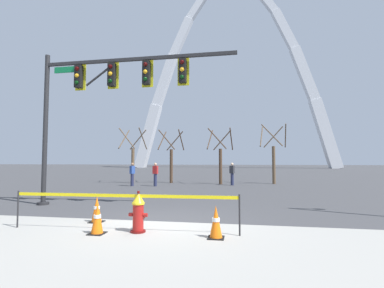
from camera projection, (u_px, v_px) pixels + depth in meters
name	position (u px, v px, depth m)	size (l,w,h in m)	color
ground_plane	(165.00, 222.00, 7.88)	(240.00, 240.00, 0.00)	#3D3D3F
sidewalk_near_curb	(89.00, 282.00, 3.96)	(40.00, 8.00, 0.01)	#99968E
fire_hydrant	(138.00, 213.00, 6.76)	(0.46, 0.48, 0.99)	#5E0F0D
caution_tape_barrier	(122.00, 204.00, 6.84)	(5.68, 0.22, 0.95)	#232326
traffic_cone_by_hydrant	(97.00, 210.00, 7.84)	(0.36, 0.36, 0.73)	black
traffic_cone_mid_sidewalk	(97.00, 219.00, 6.59)	(0.36, 0.36, 0.73)	black
traffic_cone_curb_edge	(216.00, 222.00, 6.22)	(0.36, 0.36, 0.73)	black
traffic_signal_gantry	(101.00, 92.00, 10.87)	(7.82, 0.44, 6.00)	#232326
monument_arch	(232.00, 82.00, 69.97)	(49.99, 2.50, 49.07)	silver
tree_far_left	(133.00, 159.00, 21.94)	(1.96, 1.98, 4.26)	brown
tree_left_mid	(171.00, 159.00, 22.01)	(1.91, 1.92, 4.14)	#473323
tree_center_left	(220.00, 159.00, 20.81)	(1.90, 1.91, 4.12)	#473323
tree_center_right	(274.00, 158.00, 21.14)	(2.04, 2.06, 4.44)	brown
pedestrian_walking_left	(155.00, 174.00, 19.11)	(0.38, 0.27, 1.59)	#232847
pedestrian_standing_center	(132.00, 174.00, 19.27)	(0.31, 0.39, 1.59)	#232847
pedestrian_walking_right	(232.00, 174.00, 19.86)	(0.39, 0.36, 1.59)	#232847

